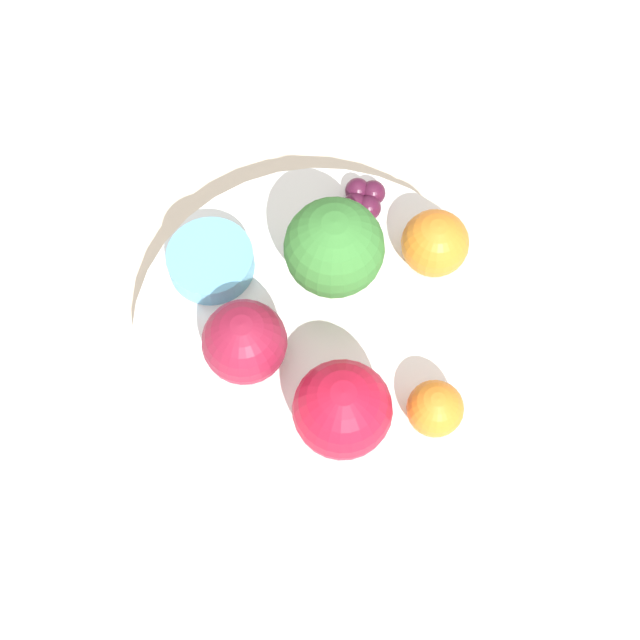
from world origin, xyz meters
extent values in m
plane|color=gray|center=(0.00, 0.00, 0.00)|extent=(6.00, 6.00, 0.00)
cube|color=beige|center=(0.00, 0.00, 0.01)|extent=(1.20, 1.20, 0.02)
cylinder|color=white|center=(0.00, 0.00, 0.04)|extent=(0.24, 0.24, 0.04)
cylinder|color=#8CB76B|center=(0.02, -0.02, 0.07)|extent=(0.02, 0.02, 0.03)
sphere|color=#387A33|center=(0.02, -0.02, 0.10)|extent=(0.06, 0.06, 0.06)
sphere|color=#B7142D|center=(-0.06, 0.02, 0.08)|extent=(0.06, 0.06, 0.06)
sphere|color=maroon|center=(0.00, 0.05, 0.08)|extent=(0.05, 0.05, 0.05)
sphere|color=orange|center=(-0.08, -0.04, 0.07)|extent=(0.03, 0.03, 0.03)
sphere|color=orange|center=(0.01, -0.09, 0.08)|extent=(0.04, 0.04, 0.04)
sphere|color=#47142D|center=(0.08, -0.06, 0.06)|extent=(0.02, 0.02, 0.02)
sphere|color=#47142D|center=(0.07, -0.06, 0.06)|extent=(0.02, 0.02, 0.02)
sphere|color=#47142D|center=(0.06, -0.06, 0.06)|extent=(0.02, 0.02, 0.02)
sphere|color=#47142D|center=(0.07, -0.07, 0.06)|extent=(0.02, 0.02, 0.02)
cylinder|color=#66B2DB|center=(0.07, 0.05, 0.06)|extent=(0.06, 0.06, 0.02)
camera|label=1|loc=(-0.20, 0.10, 0.57)|focal=50.00mm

